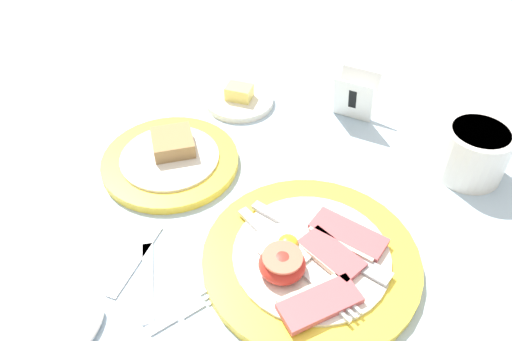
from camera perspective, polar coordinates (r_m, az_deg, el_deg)
name	(u,v)px	position (r m, az deg, el deg)	size (l,w,h in m)	color
ground_plane	(274,241)	(0.61, 2.02, -8.00)	(3.00, 3.00, 0.00)	#A3BCD1
breakfast_plate	(310,258)	(0.58, 6.15, -9.94)	(0.25, 0.25, 0.04)	yellow
bread_plate	(171,159)	(0.71, -9.74, 1.36)	(0.19, 0.19, 0.04)	yellow
sugar_cup	(474,151)	(0.72, 23.63, 2.04)	(0.09, 0.09, 0.07)	white
butter_dish	(239,99)	(0.81, -1.91, 8.16)	(0.11, 0.11, 0.03)	silver
number_card	(355,97)	(0.78, 11.25, 8.29)	(0.06, 0.05, 0.07)	white
teaspoon_by_saucer	(98,314)	(0.57, -17.66, -15.31)	(0.05, 0.19, 0.01)	silver
fork_on_cloth	(160,324)	(0.55, -10.87, -16.85)	(0.09, 0.17, 0.01)	silver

